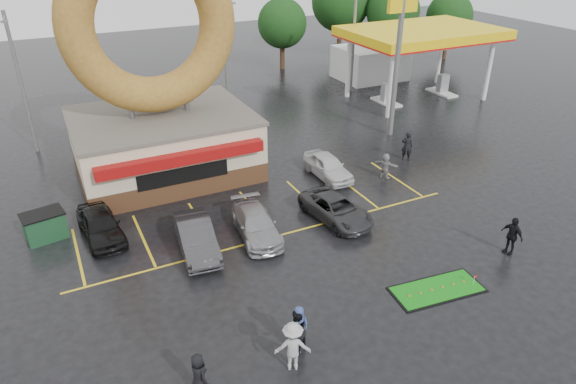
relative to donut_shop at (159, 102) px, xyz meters
name	(u,v)px	position (x,y,z in m)	size (l,w,h in m)	color
ground	(311,274)	(3.00, -12.97, -4.46)	(120.00, 120.00, 0.00)	black
donut_shop	(159,102)	(0.00, 0.00, 0.00)	(10.20, 8.70, 13.50)	#472B19
gas_station	(398,48)	(23.00, 7.97, -0.77)	(12.30, 13.65, 5.90)	silver
shell_sign	(400,29)	(16.00, -0.97, 2.91)	(2.20, 0.36, 10.60)	slate
streetlight_left	(20,81)	(-7.00, 6.95, 0.32)	(0.40, 2.21, 9.00)	slate
streetlight_mid	(226,54)	(7.00, 7.95, 0.32)	(0.40, 2.21, 9.00)	slate
streetlight_right	(354,38)	(19.00, 8.95, 0.32)	(0.40, 2.21, 9.00)	slate
tree_far_a	(393,11)	(29.00, 17.03, 0.72)	(5.60, 5.60, 8.00)	#332114
tree_far_b	(449,16)	(35.00, 15.03, 0.07)	(4.90, 4.90, 7.00)	#332114
tree_far_c	(341,2)	(25.00, 21.03, 1.37)	(6.30, 6.30, 9.00)	#332114
tree_far_d	(282,23)	(17.00, 19.03, 0.07)	(4.90, 4.90, 7.00)	#332114
car_black	(100,225)	(-4.74, -5.92, -3.75)	(1.70, 4.22, 1.44)	black
car_dgrey	(196,237)	(-0.93, -9.02, -3.73)	(1.55, 4.43, 1.46)	#313033
car_silver	(256,224)	(2.07, -9.07, -3.83)	(1.78, 4.38, 1.27)	gray
car_grey	(336,209)	(6.34, -9.47, -3.84)	(2.06, 4.47, 1.24)	#2F2F31
car_white	(328,166)	(8.47, -4.97, -3.78)	(1.62, 4.03, 1.37)	silver
person_blue	(301,329)	(0.53, -16.70, -3.51)	(0.70, 0.46, 1.91)	navy
person_blackjkt	(296,331)	(0.36, -16.69, -3.58)	(0.86, 0.67, 1.77)	black
person_hoodie	(293,346)	(-0.11, -17.35, -3.50)	(1.25, 0.72, 1.93)	#9C9C9F
person_bystander	(199,374)	(-3.30, -16.94, -3.66)	(0.78, 0.51, 1.60)	black
person_cameraman	(512,235)	(12.00, -15.59, -3.53)	(1.10, 0.46, 1.87)	black
person_walker_near	(385,166)	(11.47, -6.61, -3.68)	(1.45, 0.46, 1.57)	gray
person_walker_far	(407,146)	(14.23, -5.07, -3.51)	(0.70, 0.46, 1.92)	black
dumpster	(45,226)	(-7.15, -4.77, -3.81)	(1.80, 1.20, 1.30)	#1C4929
putting_green	(437,289)	(7.20, -16.28, -4.43)	(4.08, 2.10, 0.50)	black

